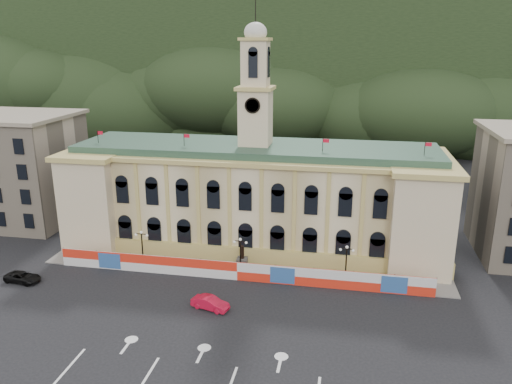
% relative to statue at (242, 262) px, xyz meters
% --- Properties ---
extents(ground, '(260.00, 260.00, 0.00)m').
position_rel_statue_xyz_m(ground, '(0.00, -18.00, -1.19)').
color(ground, black).
rests_on(ground, ground).
extents(lane_markings, '(26.00, 10.00, 0.02)m').
position_rel_statue_xyz_m(lane_markings, '(0.00, -23.00, -1.18)').
color(lane_markings, white).
rests_on(lane_markings, ground).
extents(hill_ridge, '(230.00, 80.00, 64.00)m').
position_rel_statue_xyz_m(hill_ridge, '(0.03, 103.99, 18.30)').
color(hill_ridge, black).
rests_on(hill_ridge, ground).
extents(city_hall, '(56.20, 17.60, 37.10)m').
position_rel_statue_xyz_m(city_hall, '(0.00, 9.63, 6.66)').
color(city_hall, beige).
rests_on(city_hall, ground).
extents(side_building_left, '(21.00, 17.00, 18.60)m').
position_rel_statue_xyz_m(side_building_left, '(-43.00, 12.93, 8.14)').
color(side_building_left, '#B8A68E').
rests_on(side_building_left, ground).
extents(hoarding_fence, '(50.00, 0.44, 2.50)m').
position_rel_statue_xyz_m(hoarding_fence, '(0.06, -2.93, 0.06)').
color(hoarding_fence, red).
rests_on(hoarding_fence, ground).
extents(pavement, '(56.00, 5.50, 0.16)m').
position_rel_statue_xyz_m(pavement, '(0.00, -0.25, -1.11)').
color(pavement, slate).
rests_on(pavement, ground).
extents(statue, '(1.40, 1.40, 3.72)m').
position_rel_statue_xyz_m(statue, '(0.00, 0.00, 0.00)').
color(statue, '#595651').
rests_on(statue, ground).
extents(lamp_left, '(1.96, 0.44, 5.15)m').
position_rel_statue_xyz_m(lamp_left, '(-14.00, -1.00, 1.89)').
color(lamp_left, black).
rests_on(lamp_left, ground).
extents(lamp_center, '(1.96, 0.44, 5.15)m').
position_rel_statue_xyz_m(lamp_center, '(0.00, -1.00, 1.89)').
color(lamp_center, black).
rests_on(lamp_center, ground).
extents(lamp_right, '(1.96, 0.44, 5.15)m').
position_rel_statue_xyz_m(lamp_right, '(14.00, -1.00, 1.89)').
color(lamp_right, black).
rests_on(lamp_right, ground).
extents(red_sedan, '(3.90, 5.37, 1.50)m').
position_rel_statue_xyz_m(red_sedan, '(-1.50, -10.84, -0.43)').
color(red_sedan, red).
rests_on(red_sedan, ground).
extents(black_suv, '(3.22, 5.28, 1.34)m').
position_rel_statue_xyz_m(black_suv, '(-27.46, -8.74, -0.52)').
color(black_suv, black).
rests_on(black_suv, ground).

